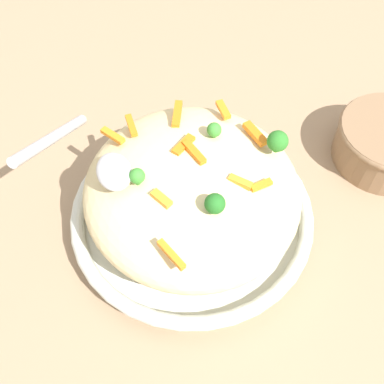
{
  "coord_description": "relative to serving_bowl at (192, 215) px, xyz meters",
  "views": [
    {
      "loc": [
        -0.31,
        0.1,
        0.54
      ],
      "look_at": [
        0.0,
        0.0,
        0.08
      ],
      "focal_mm": 42.85,
      "sensor_mm": 36.0,
      "label": 1
    }
  ],
  "objects": [
    {
      "name": "ground_plane",
      "position": [
        0.0,
        0.0,
        -0.02
      ],
      "size": [
        2.4,
        2.4,
        0.0
      ],
      "primitive_type": "plane",
      "color": "#9E7F60"
    },
    {
      "name": "carrot_piece_7",
      "position": [
        0.03,
        -0.09,
        0.1
      ],
      "size": [
        0.04,
        0.02,
        0.01
      ],
      "primitive_type": "cube",
      "rotation": [
        0.0,
        0.0,
        3.38
      ],
      "color": "orange",
      "rests_on": "pasta_mound"
    },
    {
      "name": "broccoli_floret_3",
      "position": [
        -0.0,
        0.06,
        0.11
      ],
      "size": [
        0.02,
        0.02,
        0.02
      ],
      "color": "#377928",
      "rests_on": "pasta_mound"
    },
    {
      "name": "carrot_piece_9",
      "position": [
        0.08,
        0.08,
        0.1
      ],
      "size": [
        0.03,
        0.03,
        0.01
      ],
      "primitive_type": "cube",
      "rotation": [
        0.0,
        0.0,
        3.75
      ],
      "color": "orange",
      "rests_on": "pasta_mound"
    },
    {
      "name": "broccoli_floret_0",
      "position": [
        -0.06,
        -0.01,
        0.11
      ],
      "size": [
        0.02,
        0.02,
        0.03
      ],
      "color": "#205B1C",
      "rests_on": "pasta_mound"
    },
    {
      "name": "broccoli_floret_1",
      "position": [
        0.04,
        -0.04,
        0.11
      ],
      "size": [
        0.02,
        0.02,
        0.02
      ],
      "color": "#377928",
      "rests_on": "pasta_mound"
    },
    {
      "name": "carrot_piece_8",
      "position": [
        -0.03,
        0.05,
        0.1
      ],
      "size": [
        0.03,
        0.02,
        0.01
      ],
      "primitive_type": "cube",
      "rotation": [
        0.0,
        0.0,
        0.5
      ],
      "color": "orange",
      "rests_on": "pasta_mound"
    },
    {
      "name": "broccoli_floret_2",
      "position": [
        0.0,
        -0.11,
        0.11
      ],
      "size": [
        0.03,
        0.03,
        0.03
      ],
      "color": "#296820",
      "rests_on": "pasta_mound"
    },
    {
      "name": "carrot_piece_3",
      "position": [
        -0.04,
        -0.05,
        0.1
      ],
      "size": [
        0.03,
        0.03,
        0.01
      ],
      "primitive_type": "cube",
      "rotation": [
        0.0,
        0.0,
        3.9
      ],
      "color": "orange",
      "rests_on": "pasta_mound"
    },
    {
      "name": "serving_spoon",
      "position": [
        0.03,
        0.11,
        0.12
      ],
      "size": [
        0.13,
        0.12,
        0.09
      ],
      "color": "#B7B7BC",
      "rests_on": "pasta_mound"
    },
    {
      "name": "carrot_piece_0",
      "position": [
        -0.1,
        0.05,
        0.1
      ],
      "size": [
        0.04,
        0.02,
        0.01
      ],
      "primitive_type": "cube",
      "rotation": [
        0.0,
        0.0,
        0.39
      ],
      "color": "orange",
      "rests_on": "pasta_mound"
    },
    {
      "name": "serving_bowl",
      "position": [
        0.0,
        0.0,
        0.0
      ],
      "size": [
        0.32,
        0.32,
        0.04
      ],
      "color": "silver",
      "rests_on": "ground_plane"
    },
    {
      "name": "carrot_piece_6",
      "position": [
        0.08,
        -0.07,
        0.1
      ],
      "size": [
        0.03,
        0.01,
        0.01
      ],
      "primitive_type": "cube",
      "rotation": [
        0.0,
        0.0,
        0.03
      ],
      "color": "orange",
      "rests_on": "pasta_mound"
    },
    {
      "name": "carrot_piece_5",
      "position": [
        0.09,
        -0.01,
        0.1
      ],
      "size": [
        0.04,
        0.03,
        0.01
      ],
      "primitive_type": "cube",
      "rotation": [
        0.0,
        0.0,
        2.75
      ],
      "color": "orange",
      "rests_on": "pasta_mound"
    },
    {
      "name": "carrot_piece_4",
      "position": [
        0.02,
        -0.01,
        0.11
      ],
      "size": [
        0.04,
        0.02,
        0.01
      ],
      "primitive_type": "cube",
      "rotation": [
        0.0,
        0.0,
        3.43
      ],
      "color": "orange",
      "rests_on": "pasta_mound"
    },
    {
      "name": "pasta_mound",
      "position": [
        0.0,
        0.0,
        0.06
      ],
      "size": [
        0.28,
        0.27,
        0.09
      ],
      "primitive_type": "ellipsoid",
      "color": "beige",
      "rests_on": "serving_bowl"
    },
    {
      "name": "carrot_piece_2",
      "position": [
        -0.05,
        -0.07,
        0.1
      ],
      "size": [
        0.01,
        0.03,
        0.01
      ],
      "primitive_type": "cube",
      "rotation": [
        0.0,
        0.0,
        1.71
      ],
      "color": "orange",
      "rests_on": "pasta_mound"
    },
    {
      "name": "carrot_piece_10",
      "position": [
        0.03,
        0.0,
        0.11
      ],
      "size": [
        0.03,
        0.03,
        0.01
      ],
      "primitive_type": "cube",
      "rotation": [
        0.0,
        0.0,
        5.34
      ],
      "color": "orange",
      "rests_on": "pasta_mound"
    },
    {
      "name": "carrot_piece_1",
      "position": [
        0.09,
        0.05,
        0.1
      ],
      "size": [
        0.04,
        0.01,
        0.01
      ],
      "primitive_type": "cube",
      "rotation": [
        0.0,
        0.0,
        3.15
      ],
      "color": "orange",
      "rests_on": "pasta_mound"
    }
  ]
}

